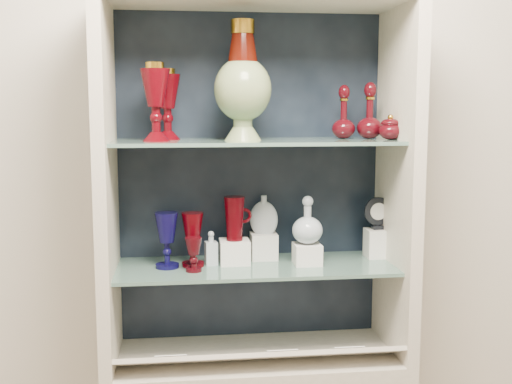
{
  "coord_description": "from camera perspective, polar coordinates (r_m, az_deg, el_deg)",
  "views": [
    {
      "loc": [
        -0.26,
        -0.54,
        1.58
      ],
      "look_at": [
        0.0,
        1.53,
        1.3
      ],
      "focal_mm": 45.0,
      "sensor_mm": 36.0,
      "label": 1
    }
  ],
  "objects": [
    {
      "name": "wall_back",
      "position": [
        2.31,
        -0.67,
        3.19
      ],
      "size": [
        3.5,
        0.02,
        2.8
      ],
      "primitive_type": "cube",
      "color": "beige",
      "rests_on": "ground"
    },
    {
      "name": "cabinet_back_panel",
      "position": [
        2.29,
        -0.58,
        1.26
      ],
      "size": [
        0.98,
        0.02,
        1.15
      ],
      "primitive_type": "cube",
      "color": "black",
      "rests_on": "cabinet_base"
    },
    {
      "name": "cabinet_side_left",
      "position": [
        2.1,
        -13.14,
        0.46
      ],
      "size": [
        0.04,
        0.4,
        1.15
      ],
      "primitive_type": "cube",
      "color": "beige",
      "rests_on": "cabinet_base"
    },
    {
      "name": "cabinet_side_right",
      "position": [
        2.21,
        12.45,
        0.85
      ],
      "size": [
        0.04,
        0.4,
        1.15
      ],
      "primitive_type": "cube",
      "color": "beige",
      "rests_on": "cabinet_base"
    },
    {
      "name": "shelf_lower",
      "position": [
        2.17,
        -0.07,
        -6.64
      ],
      "size": [
        0.92,
        0.34,
        0.01
      ],
      "primitive_type": "cube",
      "color": "slate",
      "rests_on": "cabinet_side_left"
    },
    {
      "name": "shelf_upper",
      "position": [
        2.11,
        -0.07,
        4.5
      ],
      "size": [
        0.92,
        0.34,
        0.01
      ],
      "primitive_type": "cube",
      "color": "slate",
      "rests_on": "cabinet_side_left"
    },
    {
      "name": "label_ledge",
      "position": [
        2.13,
        0.37,
        -14.4
      ],
      "size": [
        0.92,
        0.17,
        0.09
      ],
      "primitive_type": "cube",
      "rotation": [
        -0.44,
        0.0,
        0.0
      ],
      "color": "beige",
      "rests_on": "cabinet_base"
    },
    {
      "name": "label_card_0",
      "position": [
        2.18,
        8.11,
        -13.55
      ],
      "size": [
        0.1,
        0.06,
        0.03
      ],
      "primitive_type": "cube",
      "rotation": [
        -0.44,
        0.0,
        0.0
      ],
      "color": "white",
      "rests_on": "label_ledge"
    },
    {
      "name": "label_card_1",
      "position": [
        2.11,
        -7.58,
        -14.26
      ],
      "size": [
        0.1,
        0.06,
        0.03
      ],
      "primitive_type": "cube",
      "rotation": [
        -0.44,
        0.0,
        0.0
      ],
      "color": "white",
      "rests_on": "label_ledge"
    },
    {
      "name": "label_card_2",
      "position": [
        2.13,
        2.25,
        -13.93
      ],
      "size": [
        0.1,
        0.06,
        0.03
      ],
      "primitive_type": "cube",
      "rotation": [
        -0.44,
        0.0,
        0.0
      ],
      "color": "white",
      "rests_on": "label_ledge"
    },
    {
      "name": "pedestal_lamp_left",
      "position": [
        2.14,
        -7.88,
        7.73
      ],
      "size": [
        0.09,
        0.09,
        0.23
      ],
      "primitive_type": null,
      "rotation": [
        0.0,
        0.0,
        -0.03
      ],
      "color": "#4E0007",
      "rests_on": "shelf_upper"
    },
    {
      "name": "pedestal_lamp_right",
      "position": [
        2.05,
        -8.91,
        7.9
      ],
      "size": [
        0.1,
        0.1,
        0.24
      ],
      "primitive_type": null,
      "rotation": [
        0.0,
        0.0,
        -0.07
      ],
      "color": "#4E0007",
      "rests_on": "shelf_upper"
    },
    {
      "name": "enamel_urn",
      "position": [
        2.07,
        -1.18,
        9.86
      ],
      "size": [
        0.19,
        0.19,
        0.38
      ],
      "primitive_type": null,
      "rotation": [
        0.0,
        0.0,
        0.02
      ],
      "color": "#0F4020",
      "rests_on": "shelf_upper"
    },
    {
      "name": "ruby_decanter_a",
      "position": [
        2.19,
        7.81,
        7.35
      ],
      "size": [
        0.1,
        0.1,
        0.2
      ],
      "primitive_type": null,
      "rotation": [
        0.0,
        0.0,
        0.41
      ],
      "color": "#46080F",
      "rests_on": "shelf_upper"
    },
    {
      "name": "ruby_decanter_b",
      "position": [
        2.21,
        10.08,
        7.29
      ],
      "size": [
        0.09,
        0.09,
        0.2
      ],
      "primitive_type": null,
      "rotation": [
        0.0,
        0.0,
        -0.1
      ],
      "color": "#46080F",
      "rests_on": "shelf_upper"
    },
    {
      "name": "lidded_bowl",
      "position": [
        2.16,
        11.84,
        5.69
      ],
      "size": [
        0.09,
        0.09,
        0.08
      ],
      "primitive_type": null,
      "rotation": [
        0.0,
        0.0,
        0.23
      ],
      "color": "#46080F",
      "rests_on": "shelf_upper"
    },
    {
      "name": "cobalt_goblet",
      "position": [
        2.13,
        -7.93,
        -4.27
      ],
      "size": [
        0.1,
        0.1,
        0.18
      ],
      "primitive_type": null,
      "rotation": [
        0.0,
        0.0,
        -0.42
      ],
      "color": "#0B083A",
      "rests_on": "shelf_lower"
    },
    {
      "name": "ruby_goblet_tall",
      "position": [
        2.14,
        -5.65,
        -4.23
      ],
      "size": [
        0.09,
        0.09,
        0.18
      ],
      "primitive_type": null,
      "rotation": [
        0.0,
        0.0,
        0.17
      ],
      "color": "#4E0007",
      "rests_on": "shelf_lower"
    },
    {
      "name": "ruby_goblet_small",
      "position": [
        2.08,
        -5.57,
        -5.56
      ],
      "size": [
        0.07,
        0.07,
        0.11
      ],
      "primitive_type": null,
      "rotation": [
        0.0,
        0.0,
        0.34
      ],
      "color": "#46080F",
      "rests_on": "shelf_lower"
    },
    {
      "name": "riser_ruby_pitcher",
      "position": [
        2.18,
        -1.92,
        -5.33
      ],
      "size": [
        0.1,
        0.1,
        0.08
      ],
      "primitive_type": "cube",
      "color": "silver",
      "rests_on": "shelf_lower"
    },
    {
      "name": "ruby_pitcher",
      "position": [
        2.16,
        -1.93,
        -2.37
      ],
      "size": [
        0.12,
        0.09,
        0.15
      ],
      "primitive_type": null,
      "rotation": [
        0.0,
        0.0,
        0.23
      ],
      "color": "#4E0007",
      "rests_on": "riser_ruby_pitcher"
    },
    {
      "name": "clear_square_bottle",
      "position": [
        2.16,
        -4.02,
        -4.98
      ],
      "size": [
        0.05,
        0.05,
        0.12
      ],
      "primitive_type": null,
      "rotation": [
        0.0,
        0.0,
        0.15
      ],
      "color": "#A7B8C4",
      "rests_on": "shelf_lower"
    },
    {
      "name": "riser_flat_flask",
      "position": [
        2.25,
        0.69,
        -4.82
      ],
      "size": [
        0.09,
        0.09,
        0.09
      ],
      "primitive_type": "cube",
      "color": "silver",
      "rests_on": "shelf_lower"
    },
    {
      "name": "flat_flask",
      "position": [
        2.22,
        0.7,
        -1.95
      ],
      "size": [
        0.11,
        0.07,
        0.14
      ],
      "primitive_type": null,
      "rotation": [
        0.0,
        0.0,
        -0.3
      ],
      "color": "#A7B4BB",
      "rests_on": "riser_flat_flask"
    },
    {
      "name": "riser_clear_round_decanter",
      "position": [
        2.18,
        4.57,
        -5.52
      ],
      "size": [
        0.09,
        0.09,
        0.07
      ],
      "primitive_type": "cube",
      "color": "silver",
      "rests_on": "shelf_lower"
    },
    {
      "name": "clear_round_decanter",
      "position": [
        2.15,
        4.6,
        -2.6
      ],
      "size": [
        0.12,
        0.12,
        0.15
      ],
      "primitive_type": null,
      "rotation": [
        0.0,
        0.0,
        0.12
      ],
      "color": "#A7B8C4",
      "rests_on": "riser_clear_round_decanter"
    },
    {
      "name": "riser_cameo_medallion",
      "position": [
        2.31,
        10.71,
        -4.49
      ],
      "size": [
        0.08,
        0.08,
        0.1
      ],
      "primitive_type": "cube",
      "color": "silver",
      "rests_on": "shelf_lower"
    },
    {
      "name": "cameo_medallion",
      "position": [
        2.29,
        10.78,
        -1.82
      ],
      "size": [
        0.1,
        0.05,
        0.12
      ],
      "primitive_type": null,
      "rotation": [
        0.0,
        0.0,
        0.1
      ],
      "color": "black",
      "rests_on": "riser_cameo_medallion"
    }
  ]
}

